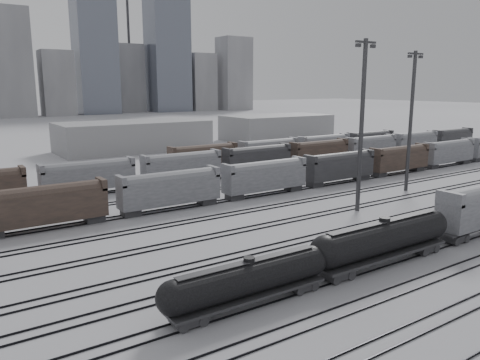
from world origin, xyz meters
TOP-DOWN VIEW (x-y plane):
  - ground at (0.00, 0.00)m, footprint 900.00×900.00m
  - tracks at (0.00, 17.50)m, footprint 220.00×71.50m
  - tank_car_a at (-16.78, 1.00)m, footprint 16.09×2.68m
  - tank_car_b at (-0.47, 1.00)m, footprint 18.81×3.13m
  - light_mast_c at (13.11, 16.67)m, footprint 3.81×0.61m
  - light_mast_d at (29.88, 21.06)m, footprint 3.70×0.59m
  - bg_string_near at (8.00, 32.00)m, footprint 151.00×3.00m
  - bg_string_mid at (18.00, 48.00)m, footprint 151.00×3.00m
  - bg_string_far at (35.50, 56.00)m, footprint 66.00×3.00m
  - warehouse_mid at (10.00, 95.00)m, footprint 40.00×18.00m
  - warehouse_right at (60.00, 95.00)m, footprint 35.00×18.00m
  - skyline at (10.84, 280.00)m, footprint 316.00×22.40m
  - crane_right at (91.26, 305.00)m, footprint 42.00×1.80m

SIDE VIEW (x-z plane):
  - ground at x=0.00m, z-range 0.00..0.00m
  - tracks at x=0.00m, z-range 0.00..0.16m
  - tank_car_a at x=-16.78m, z-range 0.31..4.29m
  - tank_car_b at x=-0.47m, z-range 0.36..5.01m
  - bg_string_far at x=35.50m, z-range 0.00..5.60m
  - bg_string_near at x=8.00m, z-range 0.00..5.60m
  - bg_string_mid at x=18.00m, z-range 0.00..5.60m
  - warehouse_mid at x=10.00m, z-range 0.00..8.00m
  - warehouse_right at x=60.00m, z-range 0.00..8.00m
  - light_mast_d at x=29.88m, z-range 0.71..23.84m
  - light_mast_c at x=13.11m, z-range 0.73..24.53m
  - skyline at x=10.84m, z-range -12.77..82.23m
  - crane_right at x=91.26m, z-range 7.39..107.39m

